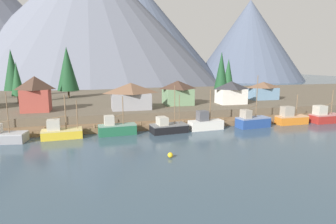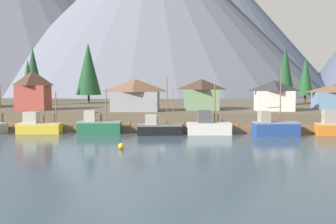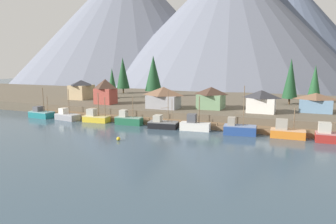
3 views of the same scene
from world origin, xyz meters
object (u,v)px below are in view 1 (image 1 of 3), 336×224
Objects in this scene: fishing_boat_grey at (3,136)px; conifer_back_left at (17,79)px; fishing_boat_yellow at (61,132)px; house_white at (231,92)px; fishing_boat_green at (116,128)px; house_red at (35,94)px; house_green at (178,92)px; fishing_boat_white at (205,123)px; house_blue at (263,90)px; house_grey at (131,96)px; fishing_boat_red at (325,117)px; conifer_near_right at (67,69)px; conifer_near_left at (228,73)px; conifer_mid_left at (12,70)px; fishing_boat_orange at (291,118)px; conifer_mid_right at (221,71)px; fishing_boat_blue at (252,121)px; fishing_boat_black at (168,127)px.

conifer_back_left is (-3.85, 27.06, 7.31)m from fishing_boat_grey.
house_white reaches higher than fishing_boat_yellow.
fishing_boat_yellow reaches higher than fishing_boat_green.
fishing_boat_grey is 17.13m from fishing_boat_green.
house_green is at bearing 5.05° from house_red.
fishing_boat_white is at bearing -3.60° from fishing_boat_yellow.
house_grey is at bearing -167.88° from house_blue.
fishing_boat_red is 39.95m from house_grey.
fishing_boat_white is 45.36m from conifer_near_right.
house_grey is at bearing -140.99° from conifer_near_left.
conifer_mid_left is (-41.56, 41.19, 8.88)m from fishing_boat_white.
fishing_boat_grey reaches higher than fishing_boat_orange.
house_blue is at bearing 23.63° from house_white.
fishing_boat_blue is at bearing -104.12° from conifer_mid_right.
fishing_boat_grey is 60.17m from house_blue.
conifer_back_left is at bearing -139.13° from conifer_near_right.
fishing_boat_red is (50.89, 0.01, 0.12)m from fishing_boat_yellow.
conifer_near_left is (36.04, 29.19, 3.53)m from house_grey.
conifer_mid_left is (-65.51, 0.68, 1.25)m from conifer_near_left.
house_red is (-40.00, 13.35, 4.90)m from fishing_boat_blue.
house_red reaches higher than house_white.
house_grey is 46.51m from conifer_near_left.
fishing_boat_black reaches higher than house_blue.
fishing_boat_white is at bearing -118.67° from conifer_mid_right.
fishing_boat_blue is 19.34m from house_green.
fishing_boat_red is at bearing -3.90° from fishing_boat_yellow.
house_red is 0.52× the size of conifer_mid_left.
house_grey is at bearing -5.19° from house_red.
house_red is at bearing -64.93° from conifer_back_left.
conifer_near_left is (0.31, 21.52, 3.98)m from house_blue.
conifer_mid_right is (5.61, 18.09, 4.53)m from house_white.
conifer_mid_right reaches higher than fishing_boat_yellow.
house_red is 18.67m from house_grey.
conifer_near_left reaches higher than house_green.
fishing_boat_grey is 51.34m from fishing_boat_orange.
house_green is 35.19m from conifer_near_left.
conifer_near_left is (12.11, 26.68, 3.64)m from house_white.
conifer_near_right is 16.12m from conifer_mid_left.
conifer_near_right is at bearing 88.46° from fishing_boat_yellow.
house_white is at bearing -29.78° from conifer_near_right.
fishing_boat_white is (16.03, -0.07, 0.06)m from fishing_boat_green.
conifer_mid_left is at bearing 111.13° from house_red.
fishing_boat_red is at bearing -75.12° from conifer_mid_right.
house_red reaches higher than fishing_boat_red.
house_grey is 0.65× the size of conifer_mid_right.
fishing_boat_orange is at bearing -88.69° from conifer_mid_right.
house_green is at bearing 20.86° from house_grey.
house_white is at bearing -14.59° from conifer_back_left.
conifer_near_left is at bearing 45.04° from fishing_boat_grey.
fishing_boat_grey reaches higher than house_blue.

